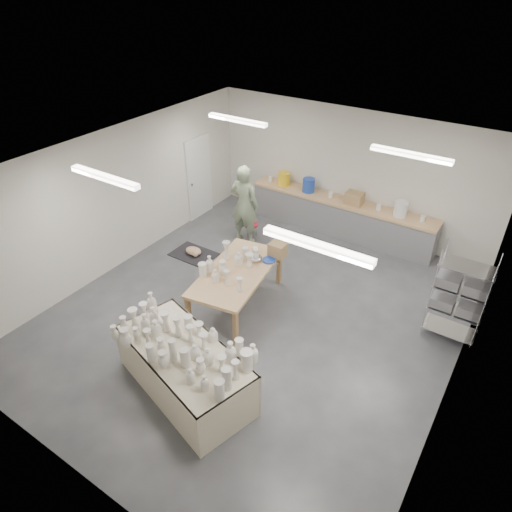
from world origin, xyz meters
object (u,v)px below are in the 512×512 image
Objects in this scene: drying_table at (185,367)px; potter at (244,205)px; work_table at (239,269)px; red_stool at (251,225)px.

potter is (-1.79, 4.24, 0.49)m from drying_table.
work_table is 2.67m from red_stool.
potter reaches higher than work_table.
drying_table is 2.31m from work_table.
work_table is 1.20× the size of potter.
drying_table reaches higher than work_table.
potter reaches higher than drying_table.
potter is at bearing -90.00° from red_stool.
drying_table is 1.33× the size of potter.
red_stool is at bearing -96.63° from potter.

